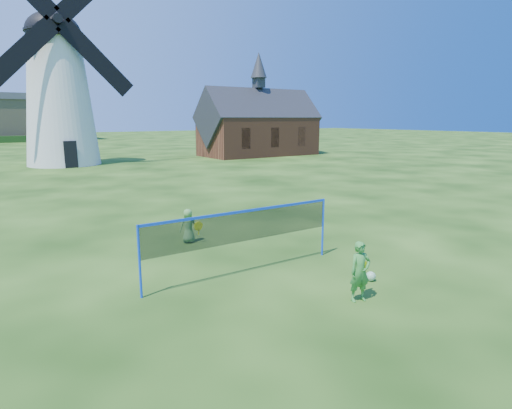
{
  "coord_description": "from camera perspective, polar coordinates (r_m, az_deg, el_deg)",
  "views": [
    {
      "loc": [
        -5.6,
        -8.16,
        3.64
      ],
      "look_at": [
        0.2,
        0.5,
        1.5
      ],
      "focal_mm": 29.63,
      "sensor_mm": 36.0,
      "label": 1
    }
  ],
  "objects": [
    {
      "name": "play_ball",
      "position": [
        10.08,
        15.23,
        -9.33
      ],
      "size": [
        0.22,
        0.22,
        0.22
      ],
      "primitive_type": "sphere",
      "color": "green",
      "rests_on": "ground"
    },
    {
      "name": "badminton_net",
      "position": [
        9.87,
        -1.68,
        -3.08
      ],
      "size": [
        5.05,
        0.05,
        1.55
      ],
      "color": "blue",
      "rests_on": "ground"
    },
    {
      "name": "chapel",
      "position": [
        42.42,
        0.36,
        10.42
      ],
      "size": [
        11.65,
        5.65,
        9.85
      ],
      "color": "brown",
      "rests_on": "ground"
    },
    {
      "name": "player_girl",
      "position": [
        8.82,
        13.87,
        -8.79
      ],
      "size": [
        0.67,
        0.39,
        1.24
      ],
      "rotation": [
        0.0,
        0.0,
        -0.24
      ],
      "color": "#368736",
      "rests_on": "ground"
    },
    {
      "name": "player_boy",
      "position": [
        12.67,
        -9.12,
        -2.87
      ],
      "size": [
        0.62,
        0.42,
        1.02
      ],
      "rotation": [
        0.0,
        0.0,
        3.03
      ],
      "color": "#538D44",
      "rests_on": "ground"
    },
    {
      "name": "windmill",
      "position": [
        36.86,
        -25.11,
        13.78
      ],
      "size": [
        10.44,
        5.44,
        15.72
      ],
      "color": "silver",
      "rests_on": "ground"
    },
    {
      "name": "ground",
      "position": [
        10.55,
        0.61,
        -8.59
      ],
      "size": [
        220.0,
        220.0,
        0.0
      ],
      "primitive_type": "plane",
      "color": "black",
      "rests_on": "ground"
    }
  ]
}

